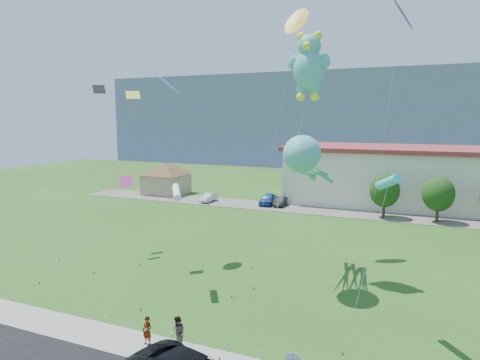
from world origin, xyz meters
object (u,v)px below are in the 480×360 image
pedestrian_left (147,331)px  teddy_bear_kite (309,65)px  pedestrian_right (178,333)px  parked_car_silver (209,197)px  parked_car_blue (268,199)px  pavilion (166,175)px  octopus_kite (306,162)px  parked_car_black (281,201)px

pedestrian_left → teddy_bear_kite: 21.74m
pedestrian_right → parked_car_silver: bearing=139.5°
parked_car_silver → parked_car_blue: 8.87m
pavilion → pedestrian_right: (26.73, -40.31, -2.04)m
pavilion → pedestrian_right: 48.40m
pedestrian_right → octopus_kite: (3.53, 12.13, 8.05)m
parked_car_silver → teddy_bear_kite: size_ratio=0.20×
pedestrian_left → octopus_kite: bearing=70.5°
octopus_kite → teddy_bear_kite: 7.51m
pedestrian_left → parked_car_blue: bearing=103.5°
parked_car_silver → parked_car_blue: bearing=8.0°
parked_car_black → pedestrian_left: bearing=-85.1°
parked_car_black → teddy_bear_kite: size_ratio=0.20×
octopus_kite → parked_car_black: bearing=111.3°
parked_car_black → octopus_kite: (10.08, -25.89, 8.36)m
octopus_kite → pedestrian_left: bearing=-113.1°
parked_car_blue → octopus_kite: 29.94m
pedestrian_left → teddy_bear_kite: bearing=75.7°
pedestrian_left → pavilion: bearing=125.2°
pedestrian_right → pavilion: bearing=148.0°
pavilion → parked_car_silver: (9.50, -3.47, -2.35)m
octopus_kite → teddy_bear_kite: (-0.52, 2.33, 7.13)m
pedestrian_right → parked_car_black: bearing=124.3°
pavilion → parked_car_blue: pavilion is taller
parked_car_blue → parked_car_black: 1.96m
parked_car_black → octopus_kite: bearing=-71.0°
pedestrian_right → pedestrian_left: bearing=-147.1°
pavilion → teddy_bear_kite: 41.54m
pedestrian_right → parked_car_black: size_ratio=0.47×
pavilion → parked_car_black: (20.18, -2.28, -2.35)m
parked_car_blue → pedestrian_right: bearing=-81.5°
pedestrian_right → parked_car_black: 38.58m
parked_car_blue → pavilion: bearing=169.7°
parked_car_silver → octopus_kite: bearing=-51.5°
parked_car_black → parked_car_silver: bearing=-175.9°
parked_car_silver → teddy_bear_kite: 33.92m
pedestrian_left → pedestrian_right: (1.75, 0.26, 0.10)m
pedestrian_right → teddy_bear_kite: size_ratio=0.10×
parked_car_silver → parked_car_black: parked_car_black is taller
parked_car_blue → octopus_kite: octopus_kite is taller
pedestrian_right → parked_car_blue: 39.23m
pavilion → teddy_bear_kite: size_ratio=0.50×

